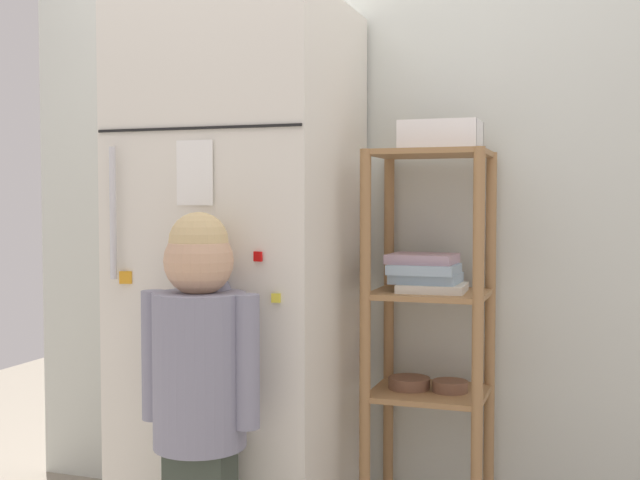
{
  "coord_description": "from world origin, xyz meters",
  "views": [
    {
      "loc": [
        0.82,
        -2.44,
        1.16
      ],
      "look_at": [
        -0.02,
        0.02,
        1.03
      ],
      "focal_mm": 44.89,
      "sensor_mm": 36.0,
      "label": 1
    }
  ],
  "objects_px": {
    "refrigerator": "(243,276)",
    "pantry_shelf_unit": "(429,309)",
    "fruit_bin": "(444,139)",
    "child_standing": "(200,369)"
  },
  "relations": [
    {
      "from": "pantry_shelf_unit",
      "to": "refrigerator",
      "type": "bearing_deg",
      "value": -165.61
    },
    {
      "from": "refrigerator",
      "to": "pantry_shelf_unit",
      "type": "distance_m",
      "value": 0.63
    },
    {
      "from": "child_standing",
      "to": "pantry_shelf_unit",
      "type": "xyz_separation_m",
      "value": [
        0.54,
        0.61,
        0.12
      ]
    },
    {
      "from": "fruit_bin",
      "to": "pantry_shelf_unit",
      "type": "bearing_deg",
      "value": -175.22
    },
    {
      "from": "refrigerator",
      "to": "pantry_shelf_unit",
      "type": "bearing_deg",
      "value": 14.39
    },
    {
      "from": "child_standing",
      "to": "refrigerator",
      "type": "bearing_deg",
      "value": 98.59
    },
    {
      "from": "pantry_shelf_unit",
      "to": "fruit_bin",
      "type": "bearing_deg",
      "value": 4.78
    },
    {
      "from": "pantry_shelf_unit",
      "to": "child_standing",
      "type": "bearing_deg",
      "value": -131.49
    },
    {
      "from": "child_standing",
      "to": "fruit_bin",
      "type": "xyz_separation_m",
      "value": [
        0.58,
        0.61,
        0.68
      ]
    },
    {
      "from": "refrigerator",
      "to": "child_standing",
      "type": "distance_m",
      "value": 0.51
    }
  ]
}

